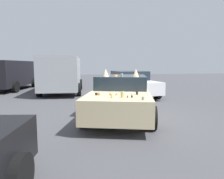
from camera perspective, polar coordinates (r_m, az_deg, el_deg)
name	(u,v)px	position (r m, az deg, el deg)	size (l,w,h in m)	color
ground_plane	(121,116)	(7.14, 2.38, -7.14)	(60.00, 60.00, 0.00)	#47474C
art_car_decorated	(121,95)	(7.09, 2.45, -1.61)	(5.00, 3.05, 1.59)	beige
parked_van_behind_left	(62,73)	(13.21, -13.53, 4.40)	(5.29, 2.60, 2.15)	#9EA3A8
parked_van_far_left	(11,73)	(16.01, -25.88, 3.98)	(5.48, 2.89, 1.98)	black
parked_sedan_row_back_center	(131,83)	(11.55, 5.13, 1.66)	(4.32, 2.38, 1.37)	white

